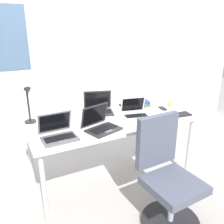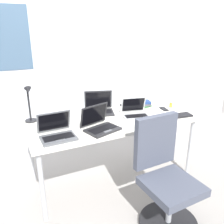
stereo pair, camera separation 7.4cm
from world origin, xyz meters
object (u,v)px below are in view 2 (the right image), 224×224
desk_lamp (29,104)px  laptop_far_corner (100,125)px  laptop_front_right (57,133)px  headphones (59,120)px  laptop_mid_desk (99,108)px  external_keyboard (177,116)px  pill_bottle (171,104)px  book_stack (142,104)px  office_chair (165,183)px  cell_phone (164,109)px  computer_mouse (123,105)px  laptop_back_left (135,113)px

desk_lamp → laptop_far_corner: 0.76m
laptop_front_right → headphones: laptop_front_right is taller
laptop_mid_desk → laptop_front_right: bearing=-143.1°
external_keyboard → laptop_mid_desk: bearing=152.8°
desk_lamp → pill_bottle: 1.65m
book_stack → office_chair: 1.14m
laptop_front_right → external_keyboard: 1.33m
external_keyboard → cell_phone: bearing=93.5°
desk_lamp → computer_mouse: (1.11, 0.04, -0.18)m
external_keyboard → headphones: bearing=167.6°
cell_phone → headphones: headphones is taller
pill_bottle → book_stack: size_ratio=0.34×
external_keyboard → book_stack: (-0.16, 0.47, 0.02)m
laptop_far_corner → computer_mouse: size_ratio=3.92×
desk_lamp → office_chair: 1.52m
computer_mouse → laptop_front_right: bearing=179.5°
laptop_back_left → pill_bottle: size_ratio=4.12×
office_chair → laptop_back_left: bearing=80.3°
laptop_back_left → desk_lamp: bearing=163.3°
laptop_far_corner → headphones: 0.49m
laptop_far_corner → pill_bottle: laptop_far_corner is taller
laptop_far_corner → headphones: bearing=128.5°
cell_phone → book_stack: bearing=142.6°
headphones → external_keyboard: bearing=-19.8°
desk_lamp → laptop_front_right: bearing=-71.4°
laptop_far_corner → cell_phone: 0.95m
computer_mouse → cell_phone: size_ratio=0.71×
desk_lamp → cell_phone: desk_lamp is taller
office_chair → cell_phone: bearing=55.1°
pill_bottle → laptop_front_right: bearing=-170.8°
laptop_far_corner → external_keyboard: bearing=-3.3°
laptop_back_left → pill_bottle: laptop_back_left is taller
cell_phone → desk_lamp: bearing=-179.0°
external_keyboard → computer_mouse: computer_mouse is taller
book_stack → laptop_front_right: bearing=-160.6°
external_keyboard → office_chair: size_ratio=0.34×
computer_mouse → office_chair: (-0.17, -1.11, -0.36)m
laptop_front_right → computer_mouse: bearing=28.5°
laptop_back_left → computer_mouse: size_ratio=3.39×
cell_phone → office_chair: (-0.56, -0.81, -0.35)m
office_chair → book_stack: bearing=69.1°
desk_lamp → office_chair: size_ratio=0.41×
external_keyboard → pill_bottle: (0.14, 0.29, 0.03)m
laptop_front_right → laptop_mid_desk: laptop_mid_desk is taller
computer_mouse → cell_phone: computer_mouse is taller
external_keyboard → computer_mouse: (-0.37, 0.57, 0.01)m
computer_mouse → book_stack: book_stack is taller
laptop_back_left → computer_mouse: laptop_back_left is taller
pill_bottle → book_stack: 0.35m
external_keyboard → cell_phone: external_keyboard is taller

